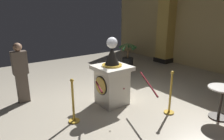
% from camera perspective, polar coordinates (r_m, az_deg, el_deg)
% --- Properties ---
extents(ground_plane, '(11.32, 11.32, 0.00)m').
position_cam_1_polar(ground_plane, '(5.51, 1.78, -8.84)').
color(ground_plane, '#B2A893').
extents(back_wall, '(11.32, 0.16, 3.90)m').
position_cam_1_polar(back_wall, '(8.84, 27.72, 12.03)').
color(back_wall, tan).
rests_on(back_wall, ground_plane).
extents(pedestal_clock, '(0.84, 0.84, 1.74)m').
position_cam_1_polar(pedestal_clock, '(5.16, -0.05, -2.71)').
color(pedestal_clock, silver).
rests_on(pedestal_clock, ground_plane).
extents(stanchion_near, '(0.24, 0.24, 1.00)m').
position_cam_1_polar(stanchion_near, '(4.50, -10.84, -10.28)').
color(stanchion_near, gold).
rests_on(stanchion_near, ground_plane).
extents(stanchion_far, '(0.24, 0.24, 1.05)m').
position_cam_1_polar(stanchion_far, '(4.96, 16.06, -7.79)').
color(stanchion_far, gold).
rests_on(stanchion_far, ground_plane).
extents(velvet_rope, '(1.52, 1.53, 0.22)m').
position_cam_1_polar(velvet_rope, '(4.44, 3.41, -4.20)').
color(velvet_rope, '#591419').
extents(column_left, '(0.74, 0.74, 3.75)m').
position_cam_1_polar(column_left, '(9.71, 15.21, 12.99)').
color(column_left, black).
rests_on(column_left, ground_plane).
extents(potted_palm_left, '(0.76, 0.76, 1.11)m').
position_cam_1_polar(potted_palm_left, '(8.68, 4.44, 3.01)').
color(potted_palm_left, black).
rests_on(potted_palm_left, ground_plane).
extents(bystander_guest, '(0.23, 0.36, 1.58)m').
position_cam_1_polar(bystander_guest, '(5.71, -24.37, -0.47)').
color(bystander_guest, brown).
rests_on(bystander_guest, ground_plane).
extents(cafe_table, '(0.61, 0.61, 0.73)m').
position_cam_1_polar(cafe_table, '(5.15, 28.46, -7.09)').
color(cafe_table, '#332D28').
rests_on(cafe_table, ground_plane).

